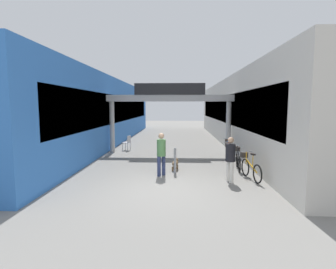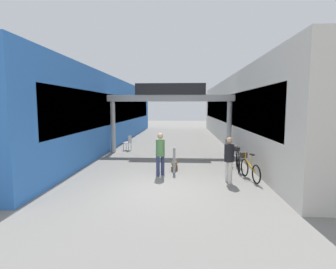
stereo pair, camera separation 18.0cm
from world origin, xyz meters
name	(u,v)px [view 1 (the left image)]	position (x,y,z in m)	size (l,w,h in m)	color
ground_plane	(162,189)	(0.00, 0.00, 0.00)	(80.00, 80.00, 0.00)	gray
storefront_left	(103,112)	(-5.09, 11.00, 2.25)	(3.00, 26.00, 4.50)	blue
storefront_right	(242,112)	(5.09, 11.00, 2.25)	(3.00, 26.00, 4.50)	beige
arcade_sign_gateway	(170,104)	(0.00, 6.71, 2.79)	(7.40, 0.47, 3.95)	#B2B2B2
pedestrian_with_dog	(161,151)	(-0.14, 1.60, 0.94)	(0.48, 0.48, 1.65)	navy
pedestrian_companion	(230,157)	(2.34, 0.85, 0.91)	(0.42, 0.42, 1.60)	silver
dog_on_leash	(175,163)	(0.38, 2.55, 0.29)	(0.33, 0.65, 0.47)	brown
bicycle_orange_nearest	(250,167)	(3.15, 1.33, 0.44)	(0.46, 1.68, 0.98)	black
bicycle_black_second	(238,159)	(3.05, 2.81, 0.44)	(0.46, 1.68, 0.98)	black
bicycle_red_third	(229,154)	(2.88, 3.97, 0.44)	(0.46, 1.69, 0.98)	black
bicycle_blue_farthest	(227,149)	(3.06, 5.37, 0.44)	(0.46, 1.68, 0.98)	black
bollard_post_metal	(175,160)	(0.38, 1.96, 0.53)	(0.10, 0.10, 1.05)	gray
cafe_chair_aluminium_nearer	(128,141)	(-2.58, 7.35, 0.54)	(0.50, 0.50, 0.89)	gray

